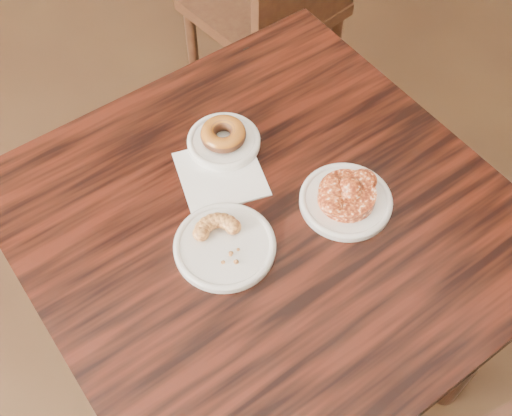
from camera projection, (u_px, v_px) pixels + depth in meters
name	position (u px, v px, depth m)	size (l,w,h in m)	color
room_walls	(324.00, 42.00, 0.47)	(5.02, 5.02, 2.80)	tan
cafe_table	(265.00, 308.00, 1.47)	(0.84, 0.84, 0.75)	black
chair_far	(263.00, 6.00, 1.96)	(0.43, 0.43, 0.90)	black
napkin	(221.00, 174.00, 1.21)	(0.15, 0.15, 0.00)	white
plate_donut	(224.00, 141.00, 1.25)	(0.14, 0.14, 0.01)	white
plate_cruller	(225.00, 246.00, 1.12)	(0.18, 0.18, 0.01)	silver
plate_fritter	(346.00, 201.00, 1.17)	(0.17, 0.17, 0.01)	silver
glazed_donut	(223.00, 134.00, 1.23)	(0.09, 0.09, 0.03)	brown
apple_fritter	(347.00, 194.00, 1.15)	(0.15, 0.15, 0.03)	#481307
cruller_fragment	(224.00, 240.00, 1.10)	(0.10, 0.10, 0.03)	#643014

